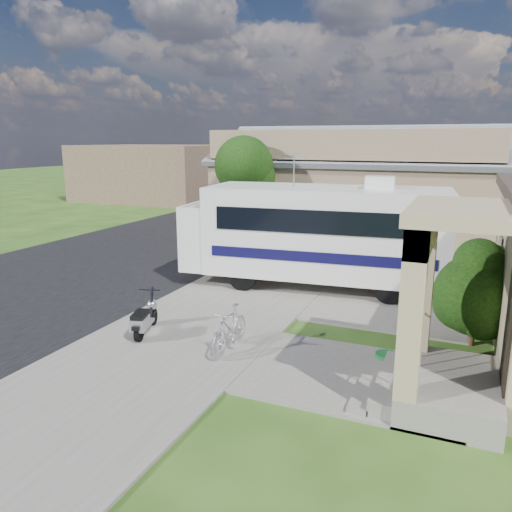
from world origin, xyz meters
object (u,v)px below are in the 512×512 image
at_px(scooter, 144,319).
at_px(van, 278,197).
at_px(shrub, 479,291).
at_px(pickup_truck, 243,211).
at_px(bicycle, 230,331).
at_px(garden_hose, 386,360).
at_px(motorhome, 316,232).

xyz_separation_m(scooter, van, (-4.72, 21.27, 0.37)).
height_order(shrub, scooter, shrub).
xyz_separation_m(shrub, pickup_truck, (-10.82, 11.50, -0.32)).
distance_m(bicycle, garden_hose, 3.24).
bearing_deg(scooter, bicycle, -17.13).
distance_m(motorhome, bicycle, 5.51).
distance_m(shrub, garden_hose, 2.66).
distance_m(motorhome, scooter, 6.02).
xyz_separation_m(pickup_truck, garden_hose, (9.19, -13.29, -0.80)).
relative_size(shrub, pickup_truck, 0.37).
height_order(scooter, van, van).
bearing_deg(shrub, motorhome, 147.37).
distance_m(shrub, van, 22.11).
bearing_deg(garden_hose, motorhome, 121.65).
distance_m(motorhome, shrub, 5.36).
relative_size(shrub, garden_hose, 5.41).
relative_size(motorhome, scooter, 5.64).
relative_size(bicycle, van, 0.28).
bearing_deg(pickup_truck, scooter, 100.30).
height_order(motorhome, bicycle, motorhome).
xyz_separation_m(van, garden_hose, (10.02, -20.58, -0.71)).
xyz_separation_m(scooter, garden_hose, (5.30, 0.70, -0.33)).
xyz_separation_m(bicycle, pickup_truck, (-6.06, 13.99, 0.43)).
xyz_separation_m(scooter, pickup_truck, (-3.89, 13.98, 0.47)).
distance_m(shrub, scooter, 7.40).
distance_m(bicycle, pickup_truck, 15.25).
relative_size(bicycle, pickup_truck, 0.24).
bearing_deg(scooter, shrub, 2.68).
xyz_separation_m(pickup_truck, van, (-0.83, 7.29, -0.09)).
relative_size(motorhome, bicycle, 5.09).
xyz_separation_m(motorhome, scooter, (-2.43, -5.36, -1.28)).
height_order(scooter, pickup_truck, pickup_truck).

